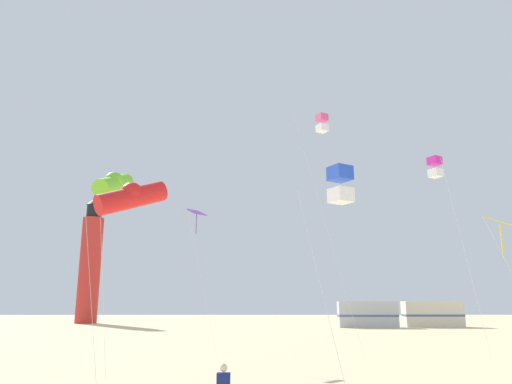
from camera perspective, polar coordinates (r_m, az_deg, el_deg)
kite_box_rainbow at (r=30.47m, az=7.95°, el=8.15°), size 3.45×2.37×14.31m
kite_box_magenta at (r=28.09m, az=20.74°, el=2.78°), size 2.26×2.24×10.59m
kite_box_blue at (r=14.79m, az=10.11°, el=0.87°), size 1.76×1.76×6.82m
kite_tube_lime at (r=19.97m, az=-16.73°, el=0.94°), size 1.09×2.58×8.07m
kite_diamond_violet at (r=26.14m, az=-7.13°, el=-3.01°), size 1.92×1.92×7.73m
kite_diamond_gold at (r=17.51m, az=27.36°, el=-3.70°), size 2.12×1.69×5.51m
kite_tube_scarlet at (r=16.48m, az=-14.73°, el=-0.55°), size 2.83×2.69×6.87m
lighthouse_distant at (r=68.24m, az=-19.32°, el=-8.07°), size 2.80×2.80×16.80m
rv_van_silver at (r=55.62m, az=13.24°, el=-14.13°), size 6.60×2.82×2.80m
rv_van_cream at (r=58.78m, az=20.44°, el=-13.60°), size 6.56×2.68×2.80m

